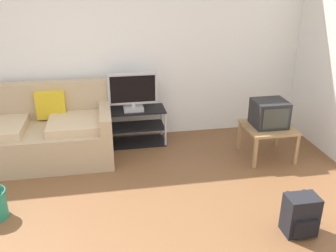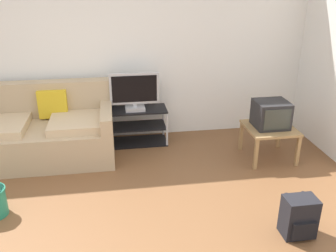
# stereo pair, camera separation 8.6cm
# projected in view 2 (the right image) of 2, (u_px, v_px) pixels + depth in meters

# --- Properties ---
(wall_back) EXTENTS (9.00, 0.10, 2.70)m
(wall_back) POSITION_uv_depth(u_px,v_px,m) (88.00, 42.00, 4.82)
(wall_back) COLOR white
(wall_back) RESTS_ON ground_plane
(couch) EXTENTS (1.79, 0.95, 0.90)m
(couch) POSITION_uv_depth(u_px,v_px,m) (42.00, 132.00, 4.62)
(couch) COLOR tan
(couch) RESTS_ON ground_plane
(tv_stand) EXTENTS (0.85, 0.39, 0.50)m
(tv_stand) POSITION_uv_depth(u_px,v_px,m) (136.00, 126.00, 5.02)
(tv_stand) COLOR black
(tv_stand) RESTS_ON ground_plane
(flat_tv) EXTENTS (0.65, 0.22, 0.50)m
(flat_tv) POSITION_uv_depth(u_px,v_px,m) (134.00, 92.00, 4.81)
(flat_tv) COLOR #B2B2B7
(flat_tv) RESTS_ON tv_stand
(side_table) EXTENTS (0.59, 0.59, 0.42)m
(side_table) POSITION_uv_depth(u_px,v_px,m) (270.00, 131.00, 4.57)
(side_table) COLOR #9E7A4C
(side_table) RESTS_ON ground_plane
(crt_tv) EXTENTS (0.40, 0.37, 0.33)m
(crt_tv) POSITION_uv_depth(u_px,v_px,m) (271.00, 114.00, 4.50)
(crt_tv) COLOR #232326
(crt_tv) RESTS_ON side_table
(backpack) EXTENTS (0.29, 0.27, 0.38)m
(backpack) POSITION_uv_depth(u_px,v_px,m) (299.00, 217.00, 3.26)
(backpack) COLOR black
(backpack) RESTS_ON ground_plane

